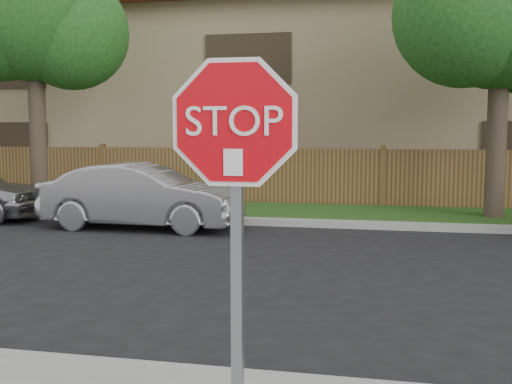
# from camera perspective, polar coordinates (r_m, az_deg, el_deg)

# --- Properties ---
(far_curb) EXTENTS (70.00, 0.30, 0.15)m
(far_curb) POSITION_cam_1_polar(r_m,az_deg,el_deg) (13.07, 11.95, -3.13)
(far_curb) COLOR gray
(far_curb) RESTS_ON ground
(grass_strip) EXTENTS (70.00, 3.00, 0.12)m
(grass_strip) POSITION_cam_1_polar(r_m,az_deg,el_deg) (14.70, 11.93, -2.19)
(grass_strip) COLOR #1E4714
(grass_strip) RESTS_ON ground
(fence) EXTENTS (70.00, 0.12, 1.60)m
(fence) POSITION_cam_1_polar(r_m,az_deg,el_deg) (16.21, 11.97, 1.20)
(fence) COLOR #4E331B
(fence) RESTS_ON ground
(apartment_building) EXTENTS (35.20, 9.20, 7.20)m
(apartment_building) POSITION_cam_1_polar(r_m,az_deg,el_deg) (21.80, 12.08, 9.56)
(apartment_building) COLOR #9C8761
(apartment_building) RESTS_ON ground
(tree_left) EXTENTS (4.80, 3.90, 7.78)m
(tree_left) POSITION_cam_1_polar(r_m,az_deg,el_deg) (17.15, -20.62, 16.04)
(tree_left) COLOR #382B21
(tree_left) RESTS_ON ground
(tree_mid) EXTENTS (4.80, 3.90, 7.35)m
(tree_mid) POSITION_cam_1_polar(r_m,az_deg,el_deg) (14.82, 22.55, 16.27)
(tree_mid) COLOR #382B21
(tree_mid) RESTS_ON ground
(stop_sign) EXTENTS (1.01, 0.13, 2.55)m
(stop_sign) POSITION_cam_1_polar(r_m,az_deg,el_deg) (3.38, -2.00, 1.18)
(stop_sign) COLOR gray
(stop_sign) RESTS_ON sidewalk_near
(sedan_left) EXTENTS (4.26, 1.54, 1.39)m
(sedan_left) POSITION_cam_1_polar(r_m,az_deg,el_deg) (13.00, -10.79, -0.39)
(sedan_left) COLOR #9D9DA2
(sedan_left) RESTS_ON ground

